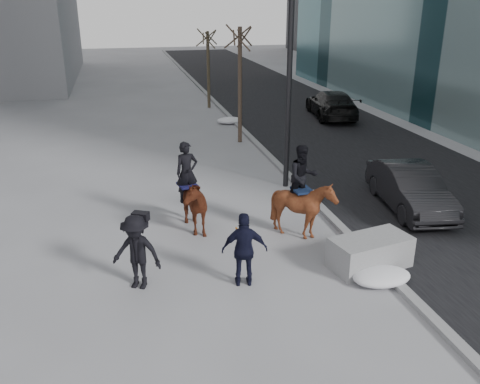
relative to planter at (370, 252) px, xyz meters
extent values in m
plane|color=gray|center=(-2.79, 0.67, -0.39)|extent=(120.00, 120.00, 0.00)
cube|color=black|center=(4.21, 10.67, -0.38)|extent=(8.00, 90.00, 0.01)
cube|color=gray|center=(0.21, 10.67, -0.33)|extent=(0.25, 90.00, 0.12)
cube|color=gray|center=(0.00, 0.00, 0.00)|extent=(2.08, 1.34, 0.77)
imported|color=black|center=(2.87, 3.08, 0.29)|extent=(1.99, 4.29, 1.36)
imported|color=black|center=(5.66, 15.74, 0.34)|extent=(2.79, 5.28, 1.46)
imported|color=#45180D|center=(-3.95, 3.13, 0.44)|extent=(1.24, 2.08, 1.64)
imported|color=black|center=(-3.95, 3.28, 1.27)|extent=(0.69, 0.52, 1.72)
cube|color=#0F0F38|center=(-3.95, 3.28, 0.91)|extent=(0.58, 0.64, 0.06)
imported|color=#491C0E|center=(-1.02, 1.96, 0.45)|extent=(1.45, 1.61, 1.67)
imported|color=black|center=(-1.02, 2.11, 1.29)|extent=(0.89, 0.72, 1.74)
cube|color=#0F1C39|center=(-1.02, 2.11, 0.93)|extent=(0.52, 0.59, 0.06)
imported|color=black|center=(-3.15, -0.08, 0.49)|extent=(1.09, 0.60, 1.75)
cylinder|color=orange|center=(-3.20, 0.47, 0.76)|extent=(0.04, 0.18, 0.07)
imported|color=black|center=(-5.50, 0.36, 0.49)|extent=(1.31, 1.09, 1.75)
cube|color=black|center=(-5.35, 0.61, 1.23)|extent=(0.42, 0.36, 0.20)
cylinder|color=black|center=(-0.19, 5.91, 4.11)|extent=(0.18, 0.18, 9.00)
ellipsoid|color=silver|center=(-0.09, 15.53, -0.22)|extent=(1.34, 0.85, 0.34)
ellipsoid|color=silver|center=(-0.09, -0.78, -0.21)|extent=(1.38, 0.88, 0.35)
ellipsoid|color=silver|center=(-0.09, 4.44, -0.22)|extent=(1.32, 0.84, 0.34)
camera|label=1|loc=(-5.60, -9.90, 5.75)|focal=38.00mm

